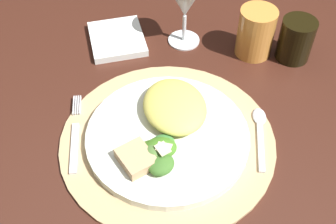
{
  "coord_description": "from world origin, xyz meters",
  "views": [
    {
      "loc": [
        -0.02,
        -0.57,
        1.31
      ],
      "look_at": [
        -0.03,
        -0.07,
        0.74
      ],
      "focal_mm": 46.06,
      "sensor_mm": 36.0,
      "label": 1
    }
  ],
  "objects_px": {
    "dinner_plate": "(168,136)",
    "amber_tumbler": "(256,32)",
    "fork": "(75,136)",
    "dark_tumbler": "(296,40)",
    "dining_table": "(180,136)",
    "napkin": "(117,39)",
    "spoon": "(260,128)",
    "wine_glass": "(185,3)"
  },
  "relations": [
    {
      "from": "dinner_plate",
      "to": "amber_tumbler",
      "type": "bearing_deg",
      "value": 54.02
    },
    {
      "from": "fork",
      "to": "dark_tumbler",
      "type": "height_order",
      "value": "dark_tumbler"
    },
    {
      "from": "dining_table",
      "to": "napkin",
      "type": "relative_size",
      "value": 11.7
    },
    {
      "from": "spoon",
      "to": "napkin",
      "type": "bearing_deg",
      "value": 138.23
    },
    {
      "from": "dinner_plate",
      "to": "dark_tumbler",
      "type": "distance_m",
      "value": 0.34
    },
    {
      "from": "dinner_plate",
      "to": "dark_tumbler",
      "type": "bearing_deg",
      "value": 41.78
    },
    {
      "from": "wine_glass",
      "to": "dark_tumbler",
      "type": "bearing_deg",
      "value": -11.98
    },
    {
      "from": "spoon",
      "to": "wine_glass",
      "type": "height_order",
      "value": "wine_glass"
    },
    {
      "from": "dinner_plate",
      "to": "wine_glass",
      "type": "bearing_deg",
      "value": 83.56
    },
    {
      "from": "napkin",
      "to": "wine_glass",
      "type": "distance_m",
      "value": 0.17
    },
    {
      "from": "dining_table",
      "to": "fork",
      "type": "distance_m",
      "value": 0.26
    },
    {
      "from": "fork",
      "to": "napkin",
      "type": "bearing_deg",
      "value": 79.9
    },
    {
      "from": "dark_tumbler",
      "to": "dinner_plate",
      "type": "bearing_deg",
      "value": -138.22
    },
    {
      "from": "dinner_plate",
      "to": "napkin",
      "type": "relative_size",
      "value": 2.22
    },
    {
      "from": "spoon",
      "to": "amber_tumbler",
      "type": "bearing_deg",
      "value": 86.75
    },
    {
      "from": "amber_tumbler",
      "to": "dark_tumbler",
      "type": "bearing_deg",
      "value": -9.32
    },
    {
      "from": "spoon",
      "to": "dark_tumbler",
      "type": "bearing_deg",
      "value": 65.55
    },
    {
      "from": "dining_table",
      "to": "spoon",
      "type": "height_order",
      "value": "spoon"
    },
    {
      "from": "napkin",
      "to": "dark_tumbler",
      "type": "xyz_separation_m",
      "value": [
        0.36,
        -0.04,
        0.04
      ]
    },
    {
      "from": "dining_table",
      "to": "napkin",
      "type": "bearing_deg",
      "value": 132.36
    },
    {
      "from": "wine_glass",
      "to": "amber_tumbler",
      "type": "bearing_deg",
      "value": -13.44
    },
    {
      "from": "dinner_plate",
      "to": "napkin",
      "type": "height_order",
      "value": "dinner_plate"
    },
    {
      "from": "spoon",
      "to": "dinner_plate",
      "type": "bearing_deg",
      "value": -171.3
    },
    {
      "from": "napkin",
      "to": "wine_glass",
      "type": "height_order",
      "value": "wine_glass"
    },
    {
      "from": "dinner_plate",
      "to": "wine_glass",
      "type": "relative_size",
      "value": 2.05
    },
    {
      "from": "wine_glass",
      "to": "dark_tumbler",
      "type": "xyz_separation_m",
      "value": [
        0.22,
        -0.05,
        -0.05
      ]
    },
    {
      "from": "dining_table",
      "to": "fork",
      "type": "height_order",
      "value": "fork"
    },
    {
      "from": "fork",
      "to": "napkin",
      "type": "xyz_separation_m",
      "value": [
        0.05,
        0.27,
        -0.0
      ]
    },
    {
      "from": "dining_table",
      "to": "spoon",
      "type": "bearing_deg",
      "value": -34.49
    },
    {
      "from": "amber_tumbler",
      "to": "wine_glass",
      "type": "bearing_deg",
      "value": 166.56
    },
    {
      "from": "dining_table",
      "to": "amber_tumbler",
      "type": "bearing_deg",
      "value": 39.27
    },
    {
      "from": "wine_glass",
      "to": "dining_table",
      "type": "bearing_deg",
      "value": -91.95
    },
    {
      "from": "dinner_plate",
      "to": "fork",
      "type": "relative_size",
      "value": 1.61
    },
    {
      "from": "dining_table",
      "to": "amber_tumbler",
      "type": "relative_size",
      "value": 14.39
    },
    {
      "from": "dinner_plate",
      "to": "fork",
      "type": "height_order",
      "value": "dinner_plate"
    },
    {
      "from": "dining_table",
      "to": "dark_tumbler",
      "type": "distance_m",
      "value": 0.31
    },
    {
      "from": "amber_tumbler",
      "to": "dark_tumbler",
      "type": "distance_m",
      "value": 0.08
    },
    {
      "from": "dark_tumbler",
      "to": "spoon",
      "type": "bearing_deg",
      "value": -114.45
    },
    {
      "from": "fork",
      "to": "spoon",
      "type": "bearing_deg",
      "value": 3.97
    },
    {
      "from": "dark_tumbler",
      "to": "dining_table",
      "type": "bearing_deg",
      "value": -154.6
    },
    {
      "from": "dinner_plate",
      "to": "spoon",
      "type": "relative_size",
      "value": 2.0
    },
    {
      "from": "wine_glass",
      "to": "dark_tumbler",
      "type": "distance_m",
      "value": 0.23
    }
  ]
}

